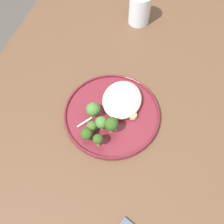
# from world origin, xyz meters

# --- Properties ---
(ground) EXTENTS (6.00, 6.00, 0.00)m
(ground) POSITION_xyz_m (0.00, 0.00, 0.00)
(ground) COLOR #47423D
(wooden_dining_table) EXTENTS (1.40, 1.00, 0.74)m
(wooden_dining_table) POSITION_xyz_m (0.00, 0.00, 0.66)
(wooden_dining_table) COLOR brown
(wooden_dining_table) RESTS_ON ground
(dinner_plate) EXTENTS (0.29, 0.29, 0.02)m
(dinner_plate) POSITION_xyz_m (-0.05, -0.05, 0.75)
(dinner_plate) COLOR maroon
(dinner_plate) RESTS_ON wooden_dining_table
(noodle_bed) EXTENTS (0.14, 0.12, 0.04)m
(noodle_bed) POSITION_xyz_m (-0.10, -0.03, 0.77)
(noodle_bed) COLOR beige
(noodle_bed) RESTS_ON dinner_plate
(seared_scallop_large_seared) EXTENTS (0.03, 0.03, 0.01)m
(seared_scallop_large_seared) POSITION_xyz_m (-0.08, -0.04, 0.76)
(seared_scallop_large_seared) COLOR #E5C689
(seared_scallop_large_seared) RESTS_ON dinner_plate
(seared_scallop_center_golden) EXTENTS (0.02, 0.02, 0.01)m
(seared_scallop_center_golden) POSITION_xyz_m (-0.06, -0.01, 0.76)
(seared_scallop_center_golden) COLOR #DBB77A
(seared_scallop_center_golden) RESTS_ON dinner_plate
(seared_scallop_front_small) EXTENTS (0.02, 0.02, 0.01)m
(seared_scallop_front_small) POSITION_xyz_m (-0.08, -0.07, 0.76)
(seared_scallop_front_small) COLOR beige
(seared_scallop_front_small) RESTS_ON dinner_plate
(seared_scallop_left_edge) EXTENTS (0.02, 0.02, 0.01)m
(seared_scallop_left_edge) POSITION_xyz_m (-0.06, 0.01, 0.76)
(seared_scallop_left_edge) COLOR beige
(seared_scallop_left_edge) RESTS_ON dinner_plate
(broccoli_floret_center_pile) EXTENTS (0.03, 0.03, 0.05)m
(broccoli_floret_center_pile) POSITION_xyz_m (0.04, -0.09, 0.78)
(broccoli_floret_center_pile) COLOR #89A356
(broccoli_floret_center_pile) RESTS_ON dinner_plate
(broccoli_floret_split_head) EXTENTS (0.04, 0.04, 0.06)m
(broccoli_floret_split_head) POSITION_xyz_m (-0.03, -0.10, 0.79)
(broccoli_floret_split_head) COLOR #7A994C
(broccoli_floret_split_head) RESTS_ON dinner_plate
(broccoli_floret_front_edge) EXTENTS (0.03, 0.03, 0.05)m
(broccoli_floret_front_edge) POSITION_xyz_m (0.05, -0.05, 0.78)
(broccoli_floret_front_edge) COLOR #7A994C
(broccoli_floret_front_edge) RESTS_ON dinner_plate
(broccoli_floret_tall_stalk) EXTENTS (0.04, 0.04, 0.05)m
(broccoli_floret_tall_stalk) POSITION_xyz_m (-0.00, -0.06, 0.78)
(broccoli_floret_tall_stalk) COLOR #89A356
(broccoli_floret_tall_stalk) RESTS_ON dinner_plate
(broccoli_floret_small_sprig) EXTENTS (0.03, 0.03, 0.04)m
(broccoli_floret_small_sprig) POSITION_xyz_m (0.02, -0.09, 0.78)
(broccoli_floret_small_sprig) COLOR #7A994C
(broccoli_floret_small_sprig) RESTS_ON dinner_plate
(broccoli_floret_rear_charred) EXTENTS (0.04, 0.04, 0.06)m
(broccoli_floret_rear_charred) POSITION_xyz_m (-0.00, -0.03, 0.79)
(broccoli_floret_rear_charred) COLOR #7A994C
(broccoli_floret_rear_charred) RESTS_ON dinner_plate
(onion_sliver_pale_crescent) EXTENTS (0.05, 0.03, 0.00)m
(onion_sliver_pale_crescent) POSITION_xyz_m (0.00, -0.12, 0.75)
(onion_sliver_pale_crescent) COLOR silver
(onion_sliver_pale_crescent) RESTS_ON dinner_plate
(onion_sliver_curled_piece) EXTENTS (0.02, 0.05, 0.00)m
(onion_sliver_curled_piece) POSITION_xyz_m (-0.01, -0.04, 0.75)
(onion_sliver_curled_piece) COLOR silver
(onion_sliver_curled_piece) RESTS_ON dinner_plate
(water_glass) EXTENTS (0.08, 0.08, 0.11)m
(water_glass) POSITION_xyz_m (-0.48, -0.08, 0.79)
(water_glass) COLOR silver
(water_glass) RESTS_ON wooden_dining_table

